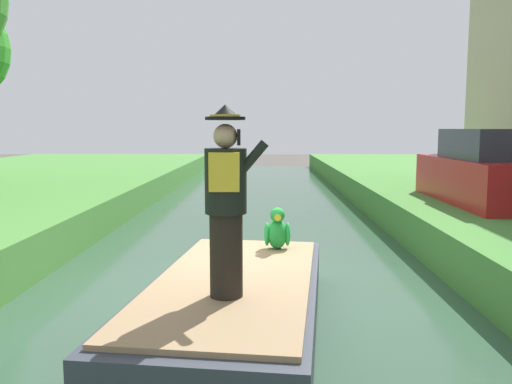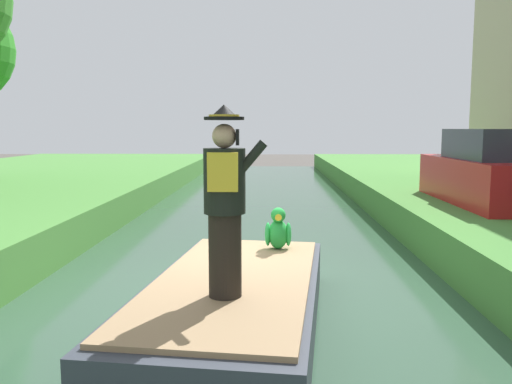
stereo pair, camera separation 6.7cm
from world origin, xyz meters
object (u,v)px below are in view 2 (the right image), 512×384
object	(u,v)px
parrot_plush	(278,231)
parked_car_red	(492,172)
person_pirate	(225,202)
boat	(234,305)

from	to	relation	value
parrot_plush	parked_car_red	world-z (taller)	parked_car_red
person_pirate	parked_car_red	size ratio (longest dim) A/B	0.46
parked_car_red	person_pirate	bearing A→B (deg)	-130.37
boat	parked_car_red	xyz separation A→B (m)	(4.88, 5.13, 1.05)
parrot_plush	parked_car_red	bearing A→B (deg)	40.49
boat	person_pirate	xyz separation A→B (m)	(-0.03, -0.65, 1.23)
boat	parrot_plush	size ratio (longest dim) A/B	7.68
person_pirate	parrot_plush	xyz separation A→B (m)	(0.54, 2.04, -0.68)
boat	parrot_plush	xyz separation A→B (m)	(0.51, 1.40, 0.55)
parrot_plush	parked_car_red	size ratio (longest dim) A/B	0.14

